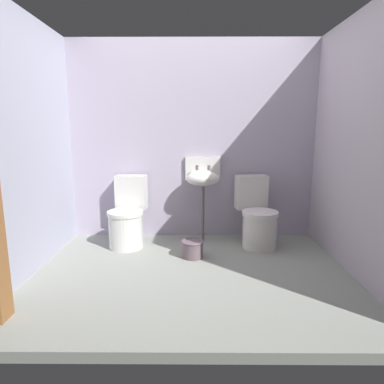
% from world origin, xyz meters
% --- Properties ---
extents(ground_plane, '(3.33, 2.43, 0.08)m').
position_xyz_m(ground_plane, '(0.00, 0.00, -0.04)').
color(ground_plane, gray).
extents(wall_back, '(3.33, 0.10, 2.35)m').
position_xyz_m(wall_back, '(0.00, 1.07, 1.17)').
color(wall_back, '#AFA4BC').
rests_on(wall_back, ground).
extents(wall_left, '(0.10, 2.23, 2.35)m').
position_xyz_m(wall_left, '(-1.51, 0.10, 1.17)').
color(wall_left, '#A8AAC0').
rests_on(wall_left, ground).
extents(wall_right, '(0.10, 2.23, 2.35)m').
position_xyz_m(wall_right, '(1.51, 0.10, 1.17)').
color(wall_right, '#B5A9B7').
rests_on(wall_right, ground).
extents(toilet_left, '(0.42, 0.61, 0.78)m').
position_xyz_m(toilet_left, '(-0.74, 0.67, 0.32)').
color(toilet_left, white).
rests_on(toilet_left, ground).
extents(toilet_right, '(0.48, 0.65, 0.78)m').
position_xyz_m(toilet_right, '(0.74, 0.67, 0.32)').
color(toilet_right, white).
rests_on(toilet_right, ground).
extents(sink, '(0.42, 0.34, 0.99)m').
position_xyz_m(sink, '(0.13, 0.85, 0.75)').
color(sink, '#6C585F').
rests_on(sink, ground).
extents(bucket, '(0.24, 0.24, 0.18)m').
position_xyz_m(bucket, '(0.01, 0.28, 0.09)').
color(bucket, '#6C585F').
rests_on(bucket, ground).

